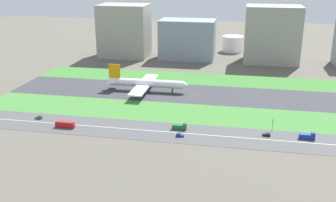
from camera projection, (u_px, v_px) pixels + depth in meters
ground_plane at (198, 94)px, 292.71m from camera, size 800.00×800.00×0.00m
runway at (198, 94)px, 292.70m from camera, size 280.00×46.00×0.10m
grass_median_north at (204, 79)px, 330.73m from camera, size 280.00×36.00×0.10m
grass_median_south at (190, 113)px, 254.66m from camera, size 280.00×36.00×0.10m
highway at (183, 133)px, 224.98m from camera, size 280.00×28.00×0.10m
highway_centerline at (183, 133)px, 224.96m from camera, size 266.00×0.50×0.01m
airliner at (145, 83)px, 297.90m from camera, size 65.00×56.00×19.70m
car_0 at (180, 135)px, 220.23m from camera, size 4.40×1.80×2.00m
truck_0 at (180, 127)px, 229.53m from camera, size 8.40×2.50×4.00m
truck_1 at (307, 136)px, 216.87m from camera, size 8.40×2.50×4.00m
bus_0 at (65, 125)px, 232.11m from camera, size 11.60×2.50×3.50m
car_2 at (39, 117)px, 245.59m from camera, size 4.40×1.80×2.00m
car_1 at (267, 135)px, 220.98m from camera, size 4.40×1.80×2.00m
traffic_light at (273, 124)px, 226.70m from camera, size 0.36×0.50×7.20m
terminal_building at (125, 31)px, 405.84m from camera, size 49.35×36.20×52.78m
hangar_building at (187, 39)px, 396.44m from camera, size 54.56×30.78×39.08m
office_tower at (272, 35)px, 379.32m from camera, size 51.95×34.30×54.16m
fuel_tank_west at (233, 44)px, 433.99m from camera, size 22.94×22.94×16.68m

